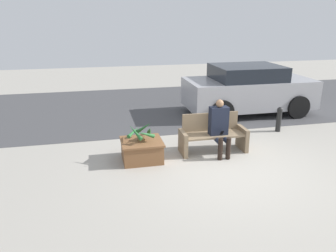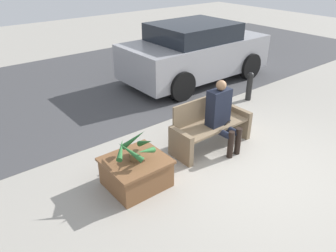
# 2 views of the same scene
# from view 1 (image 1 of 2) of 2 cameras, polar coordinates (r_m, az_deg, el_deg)

# --- Properties ---
(ground_plane) EXTENTS (30.00, 30.00, 0.00)m
(ground_plane) POSITION_cam_1_polar(r_m,az_deg,el_deg) (6.90, 10.59, -7.29)
(ground_plane) COLOR #9E998E
(road_surface) EXTENTS (20.00, 6.00, 0.01)m
(road_surface) POSITION_cam_1_polar(r_m,az_deg,el_deg) (11.57, 0.59, 3.71)
(road_surface) COLOR #424244
(road_surface) RESTS_ON ground_plane
(bench) EXTENTS (1.52, 0.55, 0.86)m
(bench) POSITION_cam_1_polar(r_m,az_deg,el_deg) (7.57, 7.78, -1.53)
(bench) COLOR #7A664C
(bench) RESTS_ON ground_plane
(person_seated) EXTENTS (0.41, 0.58, 1.25)m
(person_seated) POSITION_cam_1_polar(r_m,az_deg,el_deg) (7.35, 8.98, 0.10)
(person_seated) COLOR black
(person_seated) RESTS_ON ground_plane
(planter_box) EXTENTS (0.88, 0.81, 0.45)m
(planter_box) POSITION_cam_1_polar(r_m,az_deg,el_deg) (7.10, -4.58, -4.11)
(planter_box) COLOR brown
(planter_box) RESTS_ON ground_plane
(potted_plant) EXTENTS (0.60, 0.61, 0.40)m
(potted_plant) POSITION_cam_1_polar(r_m,az_deg,el_deg) (6.96, -4.62, -1.14)
(potted_plant) COLOR brown
(potted_plant) RESTS_ON planter_box
(parked_car) EXTENTS (3.97, 1.98, 1.53)m
(parked_car) POSITION_cam_1_polar(r_m,az_deg,el_deg) (10.74, 13.77, 6.21)
(parked_car) COLOR #99999E
(parked_car) RESTS_ON ground_plane
(bollard_post) EXTENTS (0.15, 0.15, 0.68)m
(bollard_post) POSITION_cam_1_polar(r_m,az_deg,el_deg) (9.29, 18.76, 1.24)
(bollard_post) COLOR black
(bollard_post) RESTS_ON ground_plane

